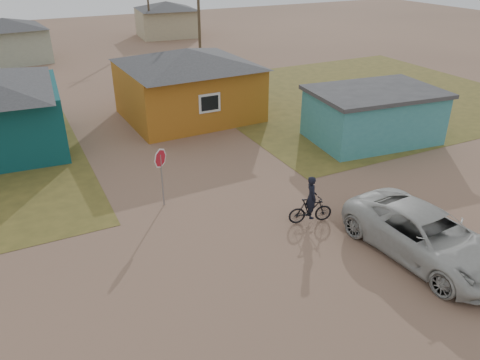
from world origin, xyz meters
name	(u,v)px	position (x,y,z in m)	size (l,w,h in m)	color
ground	(274,255)	(0.00, 0.00, 0.00)	(120.00, 120.00, 0.00)	#8B6650
grass_ne	(357,95)	(14.00, 13.00, 0.01)	(20.00, 18.00, 0.00)	olive
house_yellow	(188,82)	(2.50, 14.00, 2.00)	(7.72, 6.76, 3.90)	#AB651A
shed_turquoise	(373,115)	(9.50, 6.50, 1.31)	(6.71, 4.93, 2.60)	teal
house_pale_west	(7,40)	(-6.00, 34.00, 1.86)	(7.04, 6.15, 3.60)	#A2AA92
house_beige_east	(167,18)	(10.00, 40.00, 1.86)	(6.95, 6.05, 3.60)	tan
utility_pole_near	(199,20)	(6.50, 22.00, 4.14)	(1.40, 0.20, 8.00)	#4E402F
stop_sign	(161,164)	(-2.14, 4.73, 1.73)	(0.74, 0.25, 2.34)	gray
cyclist	(311,206)	(2.16, 1.18, 0.66)	(1.67, 0.86, 1.82)	black
vehicle	(427,236)	(4.26, -2.17, 0.77)	(2.56, 5.55, 1.54)	#B3B3AF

